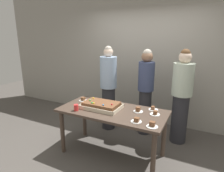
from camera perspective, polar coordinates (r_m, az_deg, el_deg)
ground_plane at (r=3.45m, az=0.05°, el=-19.33°), size 12.00×12.00×0.00m
interior_back_panel at (r=4.36m, az=9.67°, el=8.92°), size 8.00×0.12×3.00m
party_table at (r=3.11m, az=0.06°, el=-8.89°), size 1.70×0.80×0.79m
sheet_cake at (r=3.15m, az=-3.18°, el=-5.70°), size 0.63×0.41×0.12m
plated_slice_near_left at (r=3.02m, az=7.74°, el=-7.14°), size 0.15×0.15×0.08m
plated_slice_near_right at (r=3.14m, az=12.11°, el=-6.67°), size 0.15×0.15×0.06m
plated_slice_far_left at (r=2.96m, az=12.65°, el=-7.98°), size 0.15×0.15×0.07m
plated_slice_far_right at (r=2.59m, az=11.84°, el=-11.28°), size 0.15×0.15×0.07m
plated_slice_center_front at (r=2.69m, az=7.26°, el=-10.15°), size 0.15×0.15×0.07m
plated_slice_center_back at (r=3.51m, az=-8.55°, el=-4.06°), size 0.15×0.15×0.07m
drink_cup_nearest at (r=3.09m, az=-10.59°, el=-6.30°), size 0.07×0.07×0.10m
person_serving_front at (r=3.94m, az=-1.05°, el=-0.38°), size 0.34×0.34×1.74m
person_green_shirt_behind at (r=3.79m, az=9.94°, el=-1.32°), size 0.31×0.31×1.69m
person_striped_tie_right at (r=3.64m, az=19.89°, el=-2.80°), size 0.36×0.36×1.72m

